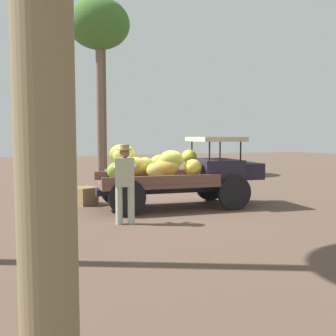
# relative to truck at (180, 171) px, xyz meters

# --- Properties ---
(ground_plane) EXTENTS (60.00, 60.00, 0.00)m
(ground_plane) POSITION_rel_truck_xyz_m (-0.15, 0.08, -0.96)
(ground_plane) COLOR brown
(truck) EXTENTS (4.56, 2.09, 1.89)m
(truck) POSITION_rel_truck_xyz_m (0.00, 0.00, 0.00)
(truck) COLOR #221E2D
(truck) RESTS_ON ground
(farmer) EXTENTS (0.55, 0.51, 1.73)m
(farmer) POSITION_rel_truck_xyz_m (-1.95, -1.47, 0.02)
(farmer) COLOR #AEB9A4
(farmer) RESTS_ON ground
(wooden_crate) EXTENTS (0.69, 0.73, 0.49)m
(wooden_crate) POSITION_rel_truck_xyz_m (-2.32, 1.32, -0.72)
(wooden_crate) COLOR olive
(wooden_crate) RESTS_ON ground
(forest_tree_2) EXTENTS (2.37, 2.37, 9.17)m
(forest_tree_2) POSITION_rel_truck_xyz_m (0.95, 13.34, 6.94)
(forest_tree_2) COLOR brown
(forest_tree_2) RESTS_ON ground
(forest_tree_7) EXTENTS (3.10, 3.10, 8.76)m
(forest_tree_7) POSITION_rel_truck_xyz_m (0.04, 10.16, 6.41)
(forest_tree_7) COLOR #785E50
(forest_tree_7) RESTS_ON ground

